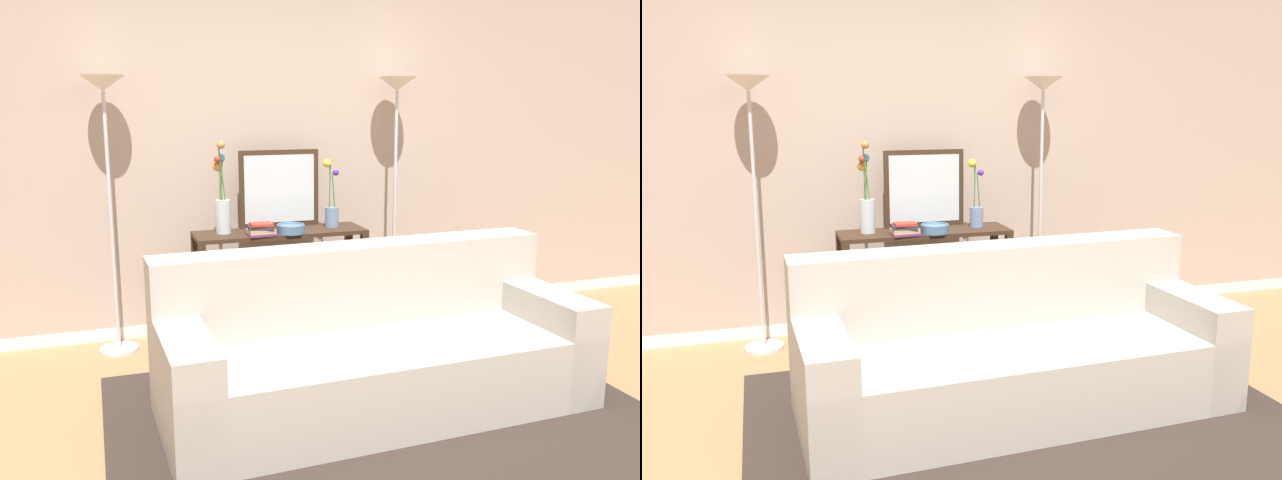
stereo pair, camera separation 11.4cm
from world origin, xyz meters
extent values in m
cube|color=#9E754C|center=(0.00, 0.00, -0.01)|extent=(16.00, 16.00, 0.02)
cube|color=white|center=(0.00, 2.10, 0.04)|extent=(12.00, 0.15, 0.09)
cube|color=#B29E8E|center=(0.00, 2.10, 1.58)|extent=(12.00, 0.14, 2.97)
cube|color=#332823|center=(0.13, 0.30, 0.01)|extent=(2.91, 2.04, 0.01)
cube|color=#ADA89E|center=(0.13, 0.40, 0.21)|extent=(2.39, 1.00, 0.42)
cube|color=#ADA89E|center=(0.12, 0.73, 0.65)|extent=(2.37, 0.35, 0.46)
cube|color=#ADA89E|center=(-0.93, 0.36, 0.30)|extent=(0.27, 0.92, 0.60)
cube|color=#ADA89E|center=(1.19, 0.44, 0.30)|extent=(0.27, 0.92, 0.60)
cube|color=#382619|center=(-0.06, 1.70, 0.78)|extent=(1.21, 0.37, 0.03)
cube|color=#382619|center=(-0.06, 1.70, 0.15)|extent=(1.11, 0.31, 0.01)
cube|color=#382619|center=(-0.64, 1.54, 0.38)|extent=(0.05, 0.05, 0.77)
cube|color=#382619|center=(0.51, 1.54, 0.38)|extent=(0.05, 0.05, 0.77)
cube|color=#382619|center=(-0.64, 1.86, 0.38)|extent=(0.05, 0.05, 0.77)
cube|color=#382619|center=(0.51, 1.86, 0.38)|extent=(0.05, 0.05, 0.77)
cylinder|color=silver|center=(-1.19, 1.80, 0.01)|extent=(0.26, 0.26, 0.02)
cylinder|color=silver|center=(-1.19, 1.80, 0.89)|extent=(0.02, 0.02, 1.73)
cone|color=silver|center=(-1.19, 1.80, 1.80)|extent=(0.28, 0.28, 0.10)
cylinder|color=silver|center=(0.87, 1.80, 0.01)|extent=(0.26, 0.26, 0.02)
cylinder|color=silver|center=(0.87, 1.80, 0.89)|extent=(0.02, 0.02, 1.74)
cone|color=silver|center=(0.87, 1.80, 1.81)|extent=(0.28, 0.28, 0.10)
cube|color=#382619|center=(-0.02, 1.85, 1.07)|extent=(0.58, 0.02, 0.55)
cube|color=silver|center=(-0.02, 1.84, 1.07)|extent=(0.51, 0.01, 0.48)
cylinder|color=silver|center=(-0.46, 1.73, 0.91)|extent=(0.10, 0.10, 0.23)
cylinder|color=#3D7538|center=(-0.46, 1.71, 1.21)|extent=(0.04, 0.02, 0.37)
sphere|color=#C17B3B|center=(-0.47, 1.70, 1.40)|extent=(0.06, 0.06, 0.06)
cylinder|color=#3D7538|center=(-0.46, 1.75, 1.17)|extent=(0.02, 0.01, 0.28)
sphere|color=#47AAD4|center=(-0.46, 1.77, 1.31)|extent=(0.06, 0.06, 0.06)
cylinder|color=#3D7538|center=(-0.47, 1.72, 1.17)|extent=(0.02, 0.04, 0.28)
sphere|color=red|center=(-0.49, 1.71, 1.31)|extent=(0.04, 0.04, 0.04)
cylinder|color=#3D7538|center=(-0.47, 1.74, 1.14)|extent=(0.02, 0.02, 0.23)
sphere|color=orange|center=(-0.49, 1.75, 1.25)|extent=(0.06, 0.06, 0.06)
cylinder|color=#6B84AD|center=(0.33, 1.73, 0.87)|extent=(0.10, 0.10, 0.14)
cylinder|color=#3D7538|center=(0.32, 1.73, 1.10)|extent=(0.02, 0.03, 0.32)
sphere|color=yellow|center=(0.30, 1.74, 1.25)|extent=(0.06, 0.06, 0.06)
cylinder|color=#3D7538|center=(0.34, 1.71, 1.06)|extent=(0.03, 0.03, 0.25)
sphere|color=#5926C5|center=(0.35, 1.70, 1.19)|extent=(0.05, 0.05, 0.05)
cylinder|color=#3D7538|center=(0.32, 1.74, 1.10)|extent=(0.02, 0.02, 0.32)
sphere|color=gold|center=(0.31, 1.75, 1.26)|extent=(0.05, 0.05, 0.05)
cylinder|color=#4C7093|center=(-0.02, 1.58, 0.82)|extent=(0.20, 0.20, 0.05)
torus|color=#4C7093|center=(-0.02, 1.58, 0.85)|extent=(0.19, 0.19, 0.01)
cube|color=#6B3360|center=(-0.23, 1.58, 0.80)|extent=(0.20, 0.16, 0.02)
cube|color=tan|center=(-0.23, 1.59, 0.82)|extent=(0.19, 0.14, 0.02)
cube|color=#2D2D33|center=(-0.23, 1.59, 0.85)|extent=(0.18, 0.14, 0.03)
cube|color=#BC3328|center=(-0.23, 1.58, 0.87)|extent=(0.15, 0.12, 0.02)
cube|color=navy|center=(-0.54, 1.70, 0.05)|extent=(0.03, 0.13, 0.10)
cube|color=#B77F33|center=(-0.50, 1.70, 0.05)|extent=(0.05, 0.16, 0.10)
cube|color=slate|center=(-0.45, 1.70, 0.06)|extent=(0.04, 0.16, 0.12)
cube|color=silver|center=(-0.41, 1.70, 0.06)|extent=(0.03, 0.13, 0.11)
cube|color=#1E7075|center=(-0.37, 1.70, 0.06)|extent=(0.05, 0.16, 0.13)
cube|color=#236033|center=(-0.32, 1.70, 0.05)|extent=(0.05, 0.16, 0.10)
cube|color=gold|center=(-0.26, 1.70, 0.05)|extent=(0.05, 0.15, 0.11)
cube|color=#2D2D33|center=(-0.21, 1.70, 0.06)|extent=(0.04, 0.17, 0.11)
camera|label=1|loc=(-1.29, -2.83, 1.70)|focal=38.07mm
camera|label=2|loc=(-1.18, -2.87, 1.70)|focal=38.07mm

